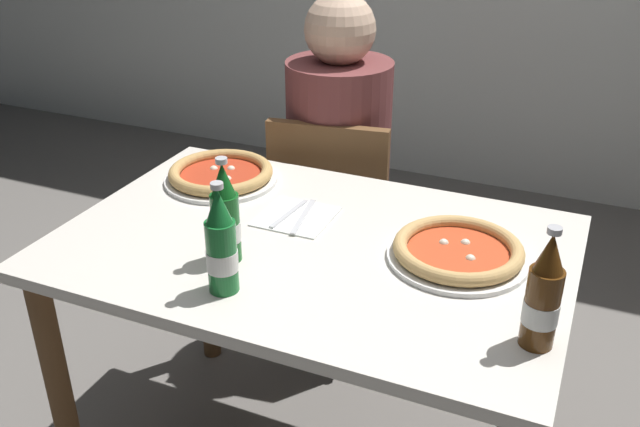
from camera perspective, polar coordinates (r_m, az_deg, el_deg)
The scene contains 9 objects.
dining_table_main at distance 1.71m, azimuth -0.67°, elevation -5.62°, with size 1.20×0.80×0.75m.
chair_behind_table at distance 2.33m, azimuth 1.23°, elevation -0.35°, with size 0.45×0.45×0.85m.
diner_seated at distance 2.33m, azimuth 1.49°, elevation 2.43°, with size 0.34×0.34×1.21m.
pizza_margherita_near at distance 1.96m, azimuth -8.14°, elevation 3.21°, with size 0.32×0.32×0.04m.
pizza_marinara_far at distance 1.59m, azimuth 11.26°, elevation -3.07°, with size 0.32×0.32×0.04m.
beer_bottle_left at distance 1.43m, azimuth -8.11°, elevation -2.71°, with size 0.07×0.07×0.25m.
beer_bottle_center at distance 1.32m, azimuth 17.85°, elevation -6.56°, with size 0.07×0.07×0.25m.
beer_bottle_right at distance 1.54m, azimuth -7.79°, elevation -0.38°, with size 0.07×0.07×0.25m.
napkin_with_cutlery at distance 1.75m, azimuth -1.97°, elevation -0.24°, with size 0.18×0.19×0.01m.
Camera 1 is at (0.59, -1.31, 1.56)m, focal length 38.95 mm.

